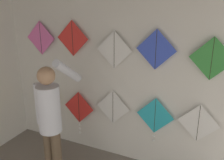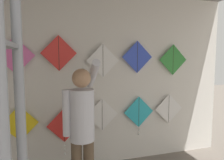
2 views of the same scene
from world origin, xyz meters
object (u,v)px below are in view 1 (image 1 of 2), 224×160
Objects in this scene: kite_4 at (198,123)px; kite_1 at (79,110)px; kite_9 at (212,59)px; kite_8 at (156,50)px; kite_7 at (114,50)px; kite_2 at (113,107)px; kite_3 at (155,117)px; kite_0 at (47,98)px; kite_5 at (41,38)px; shopkeeper at (50,117)px; kite_6 at (73,38)px.

kite_1 is at bearing -179.97° from kite_4.
kite_8 is at bearing 180.00° from kite_9.
kite_7 reaches higher than kite_1.
kite_2 is 1.56m from kite_9.
kite_0 is at bearing 180.00° from kite_3.
kite_4 is at bearing 0.03° from kite_1.
kite_2 is 1.00× the size of kite_7.
kite_4 is 1.49m from kite_7.
kite_2 is 1.00× the size of kite_8.
kite_5 is at bearing 180.00° from kite_7.
kite_7 is 1.27m from kite_9.
kite_7 is (1.26, 0.00, 0.94)m from kite_0.
kite_8 reaches higher than kite_7.
shopkeeper is at bearing -141.88° from kite_3.
kite_0 is 2.70m from kite_9.
kite_8 is (1.85, 0.00, 0.99)m from kite_0.
kite_3 is 0.96m from kite_8.
kite_9 reaches higher than kite_7.
kite_8 reaches higher than kite_1.
kite_9 is at bearing 0.07° from kite_3.
kite_6 is at bearing 109.99° from shopkeeper.
kite_3 is (0.65, -0.00, -0.03)m from kite_2.
kite_7 is at bearing 179.93° from kite_3.
kite_6 reaches higher than kite_8.
kite_6 is (-1.89, 0.00, 0.98)m from kite_4.
kite_9 reaches higher than kite_4.
kite_8 is (-0.62, 0.00, 0.92)m from kite_4.
kite_3 is at bearing -0.07° from kite_7.
kite_7 is 1.00× the size of kite_8.
kite_5 is (-0.80, 0.87, 0.81)m from shopkeeper.
kite_1 is at bearing -0.09° from kite_5.
shopkeeper is 1.23m from kite_6.
shopkeeper is 1.42m from kite_3.
kite_6 is (0.58, 0.00, 1.05)m from kite_0.
kite_5 reaches higher than kite_7.
kite_2 is at bearing 180.00° from kite_8.
kite_1 is 1.39× the size of kite_4.
kite_5 is at bearing 180.00° from kite_9.
kite_9 is at bearing 0.00° from kite_6.
kite_2 is at bearing 180.00° from kite_4.
kite_6 is (-0.66, 0.00, 0.99)m from kite_2.
kite_3 is at bearing 0.00° from kite_0.
kite_5 reaches higher than kite_9.
kite_1 is 1.21m from kite_7.
shopkeeper is at bearing -118.88° from kite_7.
kite_2 reaches higher than kite_0.
kite_6 is at bearing 180.00° from kite_7.
kite_5 reaches higher than kite_8.
kite_8 is (0.59, 0.00, 0.06)m from kite_7.
kite_5 is (-0.02, 0.00, 1.02)m from kite_0.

